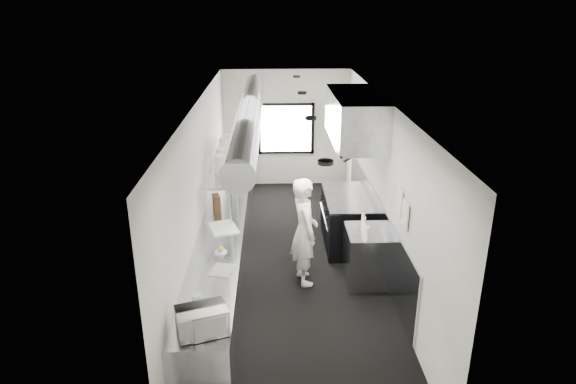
{
  "coord_description": "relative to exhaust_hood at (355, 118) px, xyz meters",
  "views": [
    {
      "loc": [
        -0.33,
        -7.75,
        4.28
      ],
      "look_at": [
        -0.09,
        -0.2,
        1.38
      ],
      "focal_mm": 31.27,
      "sensor_mm": 36.0,
      "label": 1
    }
  ],
  "objects": [
    {
      "name": "plate_stack_b",
      "position": [
        -2.29,
        -0.07,
        -0.66
      ],
      "size": [
        0.27,
        0.27,
        0.32
      ],
      "primitive_type": "cylinder",
      "rotation": [
        0.0,
        0.0,
        -0.1
      ],
      "color": "white",
      "rests_on": "pass_shelf"
    },
    {
      "name": "squeeze_bottle_d",
      "position": [
        0.02,
        -1.24,
        -1.41
      ],
      "size": [
        0.07,
        0.07,
        0.17
      ],
      "primitive_type": "cylinder",
      "rotation": [
        0.0,
        0.0,
        0.23
      ],
      "color": "white",
      "rests_on": "bottle_station"
    },
    {
      "name": "prep_counter",
      "position": [
        -2.25,
        -1.2,
        -1.94
      ],
      "size": [
        0.7,
        6.0,
        0.9
      ],
      "primitive_type": "cube",
      "color": "#91989F",
      "rests_on": "floor"
    },
    {
      "name": "hvac_duct",
      "position": [
        -1.8,
        -0.3,
        0.16
      ],
      "size": [
        0.4,
        6.4,
        0.4
      ],
      "primitive_type": "cylinder",
      "rotation": [
        1.57,
        0.0,
        0.0
      ],
      "color": "gray",
      "rests_on": "ceiling"
    },
    {
      "name": "range",
      "position": [
        -0.06,
        0.0,
        -1.92
      ],
      "size": [
        0.88,
        1.6,
        0.94
      ],
      "color": "black",
      "rests_on": "floor"
    },
    {
      "name": "far_work_table",
      "position": [
        -2.25,
        2.5,
        -1.94
      ],
      "size": [
        0.7,
        1.2,
        0.9
      ],
      "primitive_type": "cube",
      "color": "#91989F",
      "rests_on": "floor"
    },
    {
      "name": "plate_stack_a",
      "position": [
        -2.28,
        -0.43,
        -0.67
      ],
      "size": [
        0.34,
        0.34,
        0.3
      ],
      "primitive_type": "cylinder",
      "rotation": [
        0.0,
        0.0,
        0.43
      ],
      "color": "white",
      "rests_on": "pass_shelf"
    },
    {
      "name": "notice_sheet_a",
      "position": [
        0.37,
        -1.9,
        -0.79
      ],
      "size": [
        0.02,
        0.28,
        0.38
      ],
      "primitive_type": "cube",
      "color": "silver",
      "rests_on": "wall_right"
    },
    {
      "name": "squeeze_bottle_b",
      "position": [
        0.01,
        -1.6,
        -1.4
      ],
      "size": [
        0.06,
        0.06,
        0.18
      ],
      "primitive_type": "cylinder",
      "rotation": [
        0.0,
        0.0,
        0.04
      ],
      "color": "white",
      "rests_on": "bottle_station"
    },
    {
      "name": "deli_tub_a",
      "position": [
        -2.42,
        -3.52,
        -1.44
      ],
      "size": [
        0.15,
        0.15,
        0.1
      ],
      "primitive_type": "cylinder",
      "rotation": [
        0.0,
        0.0,
        0.0
      ],
      "color": "beige",
      "rests_on": "prep_counter"
    },
    {
      "name": "wall_front",
      "position": [
        -1.1,
        -4.7,
        -0.99
      ],
      "size": [
        3.0,
        0.02,
        2.8
      ],
      "primitive_type": "cube",
      "color": "silver",
      "rests_on": "floor"
    },
    {
      "name": "knife_block",
      "position": [
        -2.4,
        -0.45,
        -1.36
      ],
      "size": [
        0.17,
        0.26,
        0.26
      ],
      "primitive_type": "cube",
      "rotation": [
        0.0,
        0.0,
        0.27
      ],
      "color": "#56351E",
      "rests_on": "prep_counter"
    },
    {
      "name": "notice_sheet_b",
      "position": [
        0.37,
        -2.25,
        -0.84
      ],
      "size": [
        0.02,
        0.28,
        0.38
      ],
      "primitive_type": "cube",
      "color": "silver",
      "rests_on": "wall_right"
    },
    {
      "name": "floor",
      "position": [
        -1.1,
        -0.7,
        -2.39
      ],
      "size": [
        3.0,
        8.0,
        0.01
      ],
      "primitive_type": "cube",
      "color": "black",
      "rests_on": "ground"
    },
    {
      "name": "deli_tub_b",
      "position": [
        -2.35,
        -3.28,
        -1.44
      ],
      "size": [
        0.13,
        0.13,
        0.1
      ],
      "primitive_type": "cylinder",
      "rotation": [
        0.0,
        0.0,
        -0.0
      ],
      "color": "beige",
      "rests_on": "prep_counter"
    },
    {
      "name": "bottle_station",
      "position": [
        0.05,
        -1.4,
        -1.94
      ],
      "size": [
        0.65,
        0.8,
        0.9
      ],
      "primitive_type": "cube",
      "color": "#91989F",
      "rests_on": "floor"
    },
    {
      "name": "plate_stack_d",
      "position": [
        -2.27,
        0.89,
        -0.65
      ],
      "size": [
        0.29,
        0.29,
        0.35
      ],
      "primitive_type": "cylinder",
      "rotation": [
        0.0,
        0.0,
        0.39
      ],
      "color": "white",
      "rests_on": "pass_shelf"
    },
    {
      "name": "line_cook",
      "position": [
        -0.94,
        -1.34,
        -1.51
      ],
      "size": [
        0.55,
        0.72,
        1.77
      ],
      "primitive_type": "imported",
      "rotation": [
        0.0,
        0.0,
        1.78
      ],
      "color": "white",
      "rests_on": "floor"
    },
    {
      "name": "cutting_board",
      "position": [
        -2.22,
        -1.22,
        -1.48
      ],
      "size": [
        0.55,
        0.63,
        0.02
      ],
      "primitive_type": "cube",
      "rotation": [
        0.0,
        0.0,
        0.32
      ],
      "color": "white",
      "rests_on": "prep_counter"
    },
    {
      "name": "ceiling",
      "position": [
        -1.1,
        -0.7,
        0.41
      ],
      "size": [
        3.0,
        8.0,
        0.01
      ],
      "primitive_type": "cube",
      "color": "silver",
      "rests_on": "wall_back"
    },
    {
      "name": "newspaper",
      "position": [
        -2.11,
        -2.55,
        -1.49
      ],
      "size": [
        0.36,
        0.41,
        0.01
      ],
      "primitive_type": "cube",
      "rotation": [
        0.0,
        0.0,
        -0.23
      ],
      "color": "silver",
      "rests_on": "prep_counter"
    },
    {
      "name": "pass_shelf",
      "position": [
        -2.29,
        0.3,
        -0.86
      ],
      "size": [
        0.45,
        3.0,
        0.68
      ],
      "color": "#91989F",
      "rests_on": "prep_counter"
    },
    {
      "name": "wall_back",
      "position": [
        -1.1,
        3.3,
        -0.99
      ],
      "size": [
        3.0,
        0.02,
        2.8
      ],
      "primitive_type": "cube",
      "color": "silver",
      "rests_on": "floor"
    },
    {
      "name": "squeeze_bottle_c",
      "position": [
        -0.01,
        -1.42,
        -1.41
      ],
      "size": [
        0.07,
        0.07,
        0.16
      ],
      "primitive_type": "cylinder",
      "rotation": [
        0.0,
        0.0,
        -0.34
      ],
      "color": "white",
      "rests_on": "bottle_station"
    },
    {
      "name": "wall_right",
      "position": [
        0.4,
        -0.7,
        -0.99
      ],
      "size": [
        0.02,
        8.0,
        2.8
      ],
      "primitive_type": "cube",
      "color": "silver",
      "rests_on": "floor"
    },
    {
      "name": "pastry",
      "position": [
        -2.18,
        -2.04,
        -1.43
      ],
      "size": [
        0.09,
        0.09,
        0.09
      ],
      "primitive_type": "sphere",
      "color": "tan",
      "rests_on": "small_plate"
    },
    {
      "name": "wall_cladding",
      "position": [
        0.38,
        -0.4,
        -1.84
      ],
      "size": [
        0.03,
        5.5,
        1.1
      ],
      "primitive_type": "cube",
      "color": "#91989F",
      "rests_on": "wall_right"
    },
    {
      "name": "squeeze_bottle_a",
      "position": [
        -0.02,
        -1.7,
        -1.39
      ],
      "size": [
        0.07,
        0.07,
        0.19
      ],
      "primitive_type": "cylinder",
      "rotation": [
        0.0,
        0.0,
        -0.06
      ],
      "color": "white",
      "rests_on": "bottle_station"
    },
    {
      "name": "wall_left",
      "position": [
        -2.6,
        -0.7,
        -0.99
      ],
      "size": [
        0.02,
        8.0,
        2.8
      ],
      "primitive_type": "cube",
      "color": "silver",
      "rests_on": "floor"
    },
    {
      "name": "microwave",
      "position": [
        -2.21,
        -3.88,
        -1.34
      ],
      "size": [
        0.59,
        0.52,
        0.3
      ],
      "primitive_type": "imported",
      "rotation": [
        0.0,
        0.0,
        0.33
      ],
      "color": "white",
      "rests_on": "prep_counter"
    },
    {
      "name": "exhaust_hood",
      "position": [
        0.0,
        0.0,
        0.0
      ],
      "size": [
        0.81,
        2.2,
        0.88
      ],
      "color": "#91989F",
      "rests_on": "ceiling"
    },
    {
      "name": "plate_stack_c",
      "position": [
        -2.3,
        0.58,
        -0.66
      ],
      "size": [
        0.24,
        0.24,
        0.33
      ],
      "primitive_type": "cylinder",
      "rotation": [
        0.0,
        0.0,
        -0.05
      ],
      "color": "white",
      "rests_on": "pass_shelf"
    },
    {
      "name": "squeeze_bottle_e",
      "position": [
        0.03,
        -1.05,
        -1.41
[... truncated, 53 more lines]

